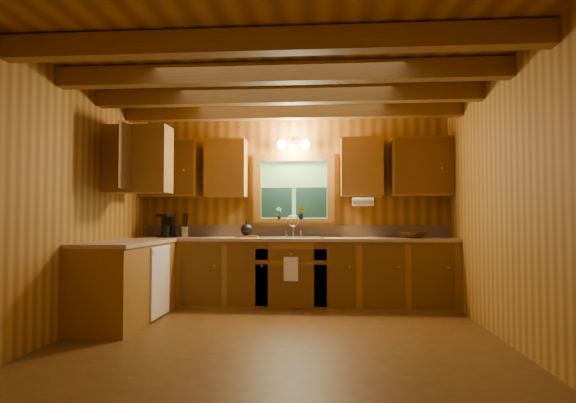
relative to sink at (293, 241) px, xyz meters
The scene contains 20 objects.
room 1.66m from the sink, 90.00° to the right, with size 4.20×4.20×4.20m.
ceiling_beams 2.29m from the sink, 90.00° to the right, with size 4.20×2.54×0.18m.
base_cabinets 0.73m from the sink, 147.14° to the right, with size 4.20×2.22×0.86m.
countertop 0.57m from the sink, 146.97° to the right, with size 4.20×2.24×0.04m.
backsplash 0.31m from the sink, 90.00° to the left, with size 4.20×0.02×0.16m, color tan.
dishwasher_panel 1.79m from the sink, 147.88° to the right, with size 0.02×0.60×0.80m, color white.
upper_cabinets 1.15m from the sink, 162.32° to the right, with size 4.19×1.77×0.78m.
window 0.72m from the sink, 90.00° to the left, with size 1.12×0.08×1.00m.
window_sill 0.34m from the sink, 90.00° to the left, with size 1.06×0.14×0.04m, color brown.
wall_sconce 1.32m from the sink, 90.00° to the left, with size 0.45×0.21×0.17m.
paper_towel_roll 1.06m from the sink, ahead, with size 0.11×0.11×0.27m, color white.
dish_towel 0.48m from the sink, 90.00° to the right, with size 0.18×0.01×0.30m, color white.
sink is the anchor object (origin of this frame).
coffee_maker 1.71m from the sink, behind, with size 0.18×0.23×0.31m.
utensil_crock 1.47m from the sink, behind, with size 0.11×0.11×0.33m.
cutting_board 0.62m from the sink, behind, with size 0.29×0.21×0.03m, color #5C3813.
teakettle 0.64m from the sink, behind, with size 0.16×0.16×0.20m.
wicker_basket 1.55m from the sink, ahead, with size 0.36×0.36×0.09m, color #48230C.
potted_plant_left 0.46m from the sink, 136.84° to the left, with size 0.09×0.06×0.17m, color #5C3813.
potted_plant_right 0.44m from the sink, 62.45° to the left, with size 0.10×0.08×0.18m, color #5C3813.
Camera 1 is at (0.43, -4.79, 1.15)m, focal length 30.17 mm.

